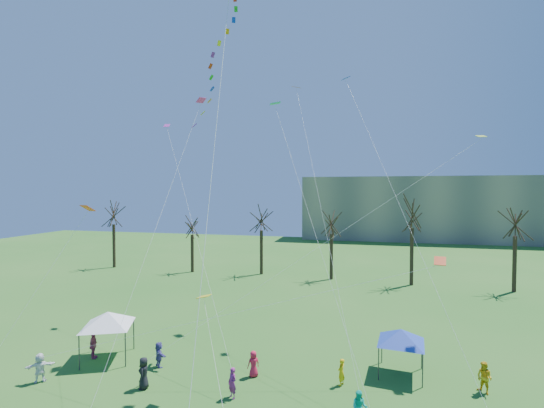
% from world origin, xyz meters
% --- Properties ---
extents(distant_building, '(60.00, 14.00, 15.00)m').
position_xyz_m(distant_building, '(22.00, 82.00, 7.50)').
color(distant_building, gray).
rests_on(distant_building, ground).
extents(bare_tree_row, '(71.60, 8.15, 11.10)m').
position_xyz_m(bare_tree_row, '(5.28, 35.19, 7.32)').
color(bare_tree_row, black).
rests_on(bare_tree_row, ground).
extents(big_box_kite, '(2.28, 5.87, 23.30)m').
position_xyz_m(big_box_kite, '(-1.65, 5.61, 18.81)').
color(big_box_kite, red).
rests_on(big_box_kite, ground).
extents(canopy_tent_white, '(4.07, 4.07, 3.31)m').
position_xyz_m(canopy_tent_white, '(-11.09, 8.13, 2.81)').
color(canopy_tent_white, '#3F3F44').
rests_on(canopy_tent_white, ground).
extents(canopy_tent_blue, '(3.86, 3.86, 2.92)m').
position_xyz_m(canopy_tent_blue, '(8.50, 10.54, 2.47)').
color(canopy_tent_blue, '#3F3F44').
rests_on(canopy_tent_blue, ground).
extents(festival_crowd, '(27.39, 10.27, 1.85)m').
position_xyz_m(festival_crowd, '(-0.12, 4.63, 0.86)').
color(festival_crowd, red).
rests_on(festival_crowd, ground).
extents(small_kites_aloft, '(27.05, 19.23, 31.73)m').
position_xyz_m(small_kites_aloft, '(-0.73, 11.52, 13.72)').
color(small_kites_aloft, red).
rests_on(small_kites_aloft, ground).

